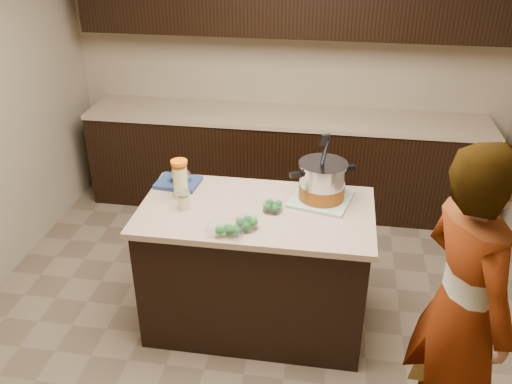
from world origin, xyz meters
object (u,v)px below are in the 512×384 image
at_px(stock_pot, 322,183).
at_px(person, 462,308).
at_px(island, 256,267).
at_px(lemonade_pitcher, 180,181).

distance_m(stock_pot, person, 1.17).
xyz_separation_m(island, person, (1.12, -0.72, 0.41)).
bearing_deg(lemonade_pitcher, island, -8.83).
bearing_deg(island, person, -33.00).
height_order(island, stock_pot, stock_pot).
distance_m(lemonade_pitcher, person, 1.81).
distance_m(island, person, 1.39).
relative_size(lemonade_pitcher, person, 0.15).
xyz_separation_m(stock_pot, person, (0.72, -0.90, -0.16)).
height_order(island, lemonade_pitcher, lemonade_pitcher).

